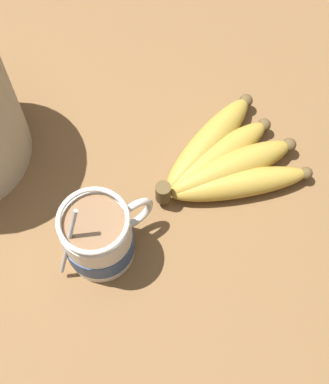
{
  "coord_description": "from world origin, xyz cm",
  "views": [
    {
      "loc": [
        -15.0,
        -24.26,
        66.91
      ],
      "look_at": [
        2.16,
        0.57,
        7.57
      ],
      "focal_mm": 50.0,
      "sensor_mm": 36.0,
      "label": 1
    }
  ],
  "objects": [
    {
      "name": "banana_bunch",
      "position": [
        11.94,
        0.77,
        5.3
      ],
      "size": [
        20.35,
        17.38,
        4.41
      ],
      "color": "brown",
      "rests_on": "table"
    },
    {
      "name": "table",
      "position": [
        0.0,
        0.0,
        1.62
      ],
      "size": [
        105.84,
        105.84,
        3.23
      ],
      "color": "brown",
      "rests_on": "ground"
    },
    {
      "name": "coffee_mug",
      "position": [
        -7.75,
        -0.06,
        7.66
      ],
      "size": [
        13.63,
        8.52,
        13.98
      ],
      "color": "white",
      "rests_on": "table"
    }
  ]
}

